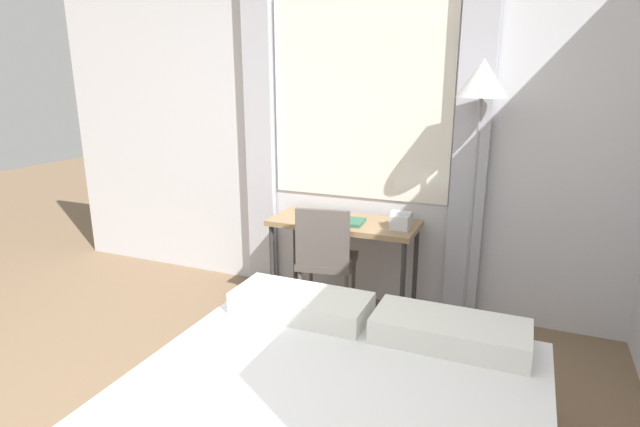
{
  "coord_description": "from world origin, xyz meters",
  "views": [
    {
      "loc": [
        1.42,
        -0.94,
        1.76
      ],
      "look_at": [
        0.18,
        2.01,
        0.89
      ],
      "focal_mm": 28.0,
      "sensor_mm": 36.0,
      "label": 1
    }
  ],
  "objects_px": {
    "desk_chair": "(326,256)",
    "telephone": "(401,221)",
    "standing_lamp": "(480,112)",
    "book": "(346,221)",
    "desk": "(344,230)"
  },
  "relations": [
    {
      "from": "book",
      "to": "standing_lamp",
      "type": "bearing_deg",
      "value": 7.25
    },
    {
      "from": "desk",
      "to": "standing_lamp",
      "type": "relative_size",
      "value": 0.58
    },
    {
      "from": "desk_chair",
      "to": "standing_lamp",
      "type": "distance_m",
      "value": 1.43
    },
    {
      "from": "desk_chair",
      "to": "desk",
      "type": "bearing_deg",
      "value": 63.12
    },
    {
      "from": "standing_lamp",
      "to": "book",
      "type": "xyz_separation_m",
      "value": [
        -0.86,
        -0.11,
        -0.8
      ]
    },
    {
      "from": "desk",
      "to": "standing_lamp",
      "type": "height_order",
      "value": "standing_lamp"
    },
    {
      "from": "book",
      "to": "telephone",
      "type": "bearing_deg",
      "value": 3.52
    },
    {
      "from": "desk_chair",
      "to": "telephone",
      "type": "height_order",
      "value": "desk_chair"
    },
    {
      "from": "desk",
      "to": "standing_lamp",
      "type": "bearing_deg",
      "value": 3.11
    },
    {
      "from": "standing_lamp",
      "to": "telephone",
      "type": "bearing_deg",
      "value": -169.56
    },
    {
      "from": "standing_lamp",
      "to": "desk",
      "type": "bearing_deg",
      "value": -176.89
    },
    {
      "from": "desk",
      "to": "book",
      "type": "xyz_separation_m",
      "value": [
        0.04,
        -0.06,
        0.09
      ]
    },
    {
      "from": "desk_chair",
      "to": "standing_lamp",
      "type": "bearing_deg",
      "value": 4.84
    },
    {
      "from": "telephone",
      "to": "book",
      "type": "height_order",
      "value": "telephone"
    },
    {
      "from": "desk_chair",
      "to": "book",
      "type": "bearing_deg",
      "value": 46.09
    }
  ]
}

